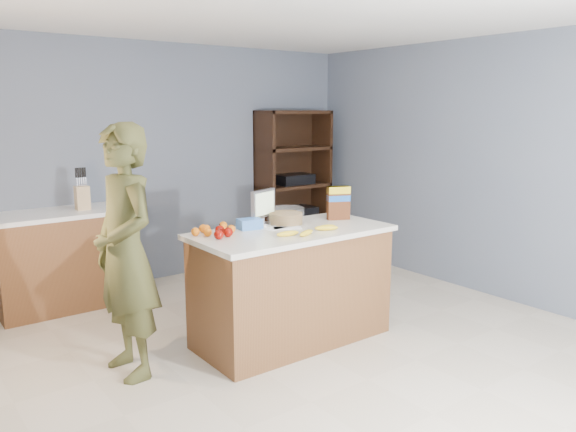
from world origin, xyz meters
TOP-DOWN VIEW (x-y plane):
  - floor at (0.00, 0.00)m, footprint 4.50×5.00m
  - walls at (0.00, 0.00)m, footprint 4.52×5.02m
  - counter_peninsula at (0.00, 0.30)m, footprint 1.56×0.76m
  - back_cabinet at (-1.20, 2.20)m, footprint 1.24×0.62m
  - shelving_unit at (1.55, 2.35)m, footprint 0.90×0.40m
  - person at (-1.24, 0.53)m, footprint 0.45×0.66m
  - knife_block at (-1.01, 2.16)m, footprint 0.12×0.10m
  - envelopes at (-0.03, 0.40)m, footprint 0.31×0.24m
  - bananas at (0.05, 0.12)m, footprint 0.55×0.16m
  - apples at (-0.56, 0.40)m, footprint 0.17×0.20m
  - oranges at (-0.54, 0.54)m, footprint 0.34×0.22m
  - blue_carton at (-0.24, 0.52)m, footprint 0.19×0.14m
  - salad_bowl at (0.10, 0.52)m, footprint 0.30×0.30m
  - tv at (-0.06, 0.60)m, footprint 0.28×0.13m
  - cereal_box at (0.56, 0.39)m, footprint 0.20×0.14m

SIDE VIEW (x-z plane):
  - floor at x=0.00m, z-range -0.01..0.01m
  - counter_peninsula at x=0.00m, z-range -0.03..0.87m
  - back_cabinet at x=-1.20m, z-range 0.00..0.90m
  - shelving_unit at x=1.55m, z-range -0.04..1.76m
  - person at x=-1.24m, z-range 0.00..1.74m
  - envelopes at x=-0.03m, z-range 0.90..0.90m
  - bananas at x=0.05m, z-range 0.90..0.94m
  - oranges at x=-0.54m, z-range 0.90..0.96m
  - apples at x=-0.56m, z-range 0.90..0.97m
  - blue_carton at x=-0.24m, z-range 0.90..0.98m
  - salad_bowl at x=0.10m, z-range 0.89..1.02m
  - knife_block at x=-1.01m, z-range 0.86..1.17m
  - tv at x=-0.06m, z-range 0.92..1.20m
  - cereal_box at x=0.56m, z-range 0.92..1.20m
  - walls at x=0.00m, z-range 0.40..2.91m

